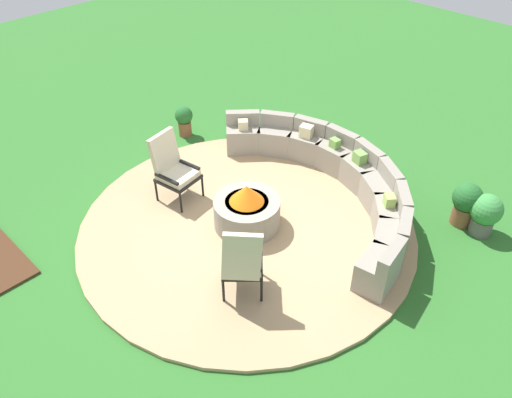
# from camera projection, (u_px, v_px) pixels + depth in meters

# --- Properties ---
(ground_plane) EXTENTS (24.00, 24.00, 0.00)m
(ground_plane) POSITION_uv_depth(u_px,v_px,m) (247.00, 227.00, 7.99)
(ground_plane) COLOR #2D6B28
(patio_circle) EXTENTS (5.22, 5.22, 0.06)m
(patio_circle) POSITION_uv_depth(u_px,v_px,m) (247.00, 226.00, 7.97)
(patio_circle) COLOR tan
(patio_circle) RESTS_ON ground_plane
(fire_pit) EXTENTS (1.03, 1.03, 0.74)m
(fire_pit) POSITION_uv_depth(u_px,v_px,m) (247.00, 210.00, 7.78)
(fire_pit) COLOR gray
(fire_pit) RESTS_ON patio_circle
(curved_stone_bench) EXTENTS (4.38, 2.39, 0.73)m
(curved_stone_bench) POSITION_uv_depth(u_px,v_px,m) (335.00, 178.00, 8.41)
(curved_stone_bench) COLOR gray
(curved_stone_bench) RESTS_ON patio_circle
(lounge_chair_front_left) EXTENTS (0.70, 0.65, 1.15)m
(lounge_chair_front_left) POSITION_uv_depth(u_px,v_px,m) (173.00, 167.00, 8.17)
(lounge_chair_front_left) COLOR black
(lounge_chair_front_left) RESTS_ON patio_circle
(lounge_chair_front_right) EXTENTS (0.75, 0.76, 1.16)m
(lounge_chair_front_right) POSITION_uv_depth(u_px,v_px,m) (242.00, 261.00, 6.49)
(lounge_chair_front_right) COLOR black
(lounge_chair_front_right) RESTS_ON patio_circle
(potted_plant_0) EXTENTS (0.35, 0.35, 0.62)m
(potted_plant_0) POSITION_uv_depth(u_px,v_px,m) (184.00, 119.00, 9.99)
(potted_plant_0) COLOR brown
(potted_plant_0) RESTS_ON ground_plane
(potted_plant_1) EXTENTS (0.48, 0.48, 0.69)m
(potted_plant_1) POSITION_uv_depth(u_px,v_px,m) (486.00, 213.00, 7.66)
(potted_plant_1) COLOR #605B56
(potted_plant_1) RESTS_ON ground_plane
(potted_plant_2) EXTENTS (0.46, 0.46, 0.73)m
(potted_plant_2) POSITION_uv_depth(u_px,v_px,m) (466.00, 202.00, 7.82)
(potted_plant_2) COLOR brown
(potted_plant_2) RESTS_ON ground_plane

